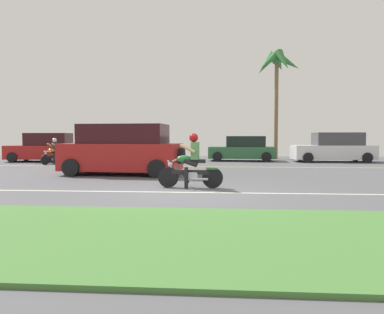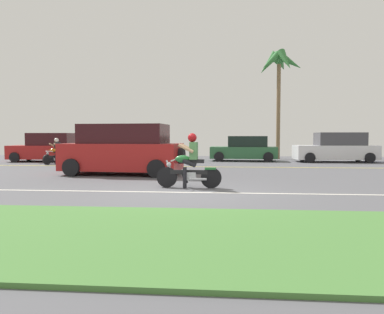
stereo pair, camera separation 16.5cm
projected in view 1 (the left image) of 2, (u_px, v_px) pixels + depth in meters
ground at (193, 180)px, 12.40m from camera, size 56.00×30.00×0.04m
grass_median at (157, 235)px, 5.33m from camera, size 56.00×3.80×0.06m
lane_line_near at (186, 192)px, 9.61m from camera, size 50.40×0.12×0.01m
lane_line_far at (202, 167)px, 17.65m from camera, size 50.40×0.12×0.01m
motorcyclist at (191, 165)px, 10.44m from camera, size 1.83×0.60×1.53m
suv_nearby at (123, 150)px, 14.08m from camera, size 4.65×2.37×1.89m
parked_car_0 at (46, 148)px, 21.40m from camera, size 4.16×2.18×1.63m
parked_car_1 at (144, 148)px, 22.86m from camera, size 4.12×2.01×1.58m
parked_car_2 at (243, 149)px, 21.96m from camera, size 3.89×1.89×1.45m
parked_car_3 at (334, 148)px, 21.13m from camera, size 4.52×1.97×1.65m
palm_tree_0 at (277, 68)px, 23.53m from camera, size 2.91×2.94×6.84m
motorcyclist_distant at (54, 153)px, 19.43m from camera, size 0.76×1.51×1.35m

